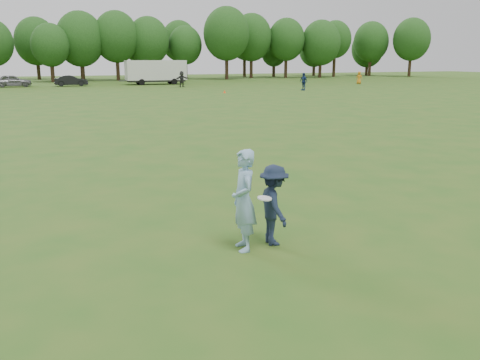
{
  "coord_description": "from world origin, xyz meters",
  "views": [
    {
      "loc": [
        -3.6,
        -8.72,
        3.57
      ],
      "look_at": [
        0.12,
        0.8,
        1.1
      ],
      "focal_mm": 38.0,
      "sensor_mm": 36.0,
      "label": 1
    }
  ],
  "objects_px": {
    "thrower": "(244,200)",
    "defender": "(274,205)",
    "player_far_b": "(304,82)",
    "player_far_d": "(182,79)",
    "field_cone": "(225,92)",
    "cargo_trailer": "(156,71)",
    "car_e": "(12,81)",
    "player_far_c": "(359,78)",
    "car_f": "(71,81)"
  },
  "relations": [
    {
      "from": "thrower",
      "to": "defender",
      "type": "bearing_deg",
      "value": 101.38
    },
    {
      "from": "player_far_b",
      "to": "player_far_d",
      "type": "distance_m",
      "value": 15.65
    },
    {
      "from": "field_cone",
      "to": "player_far_b",
      "type": "bearing_deg",
      "value": 5.07
    },
    {
      "from": "field_cone",
      "to": "cargo_trailer",
      "type": "xyz_separation_m",
      "value": [
        -2.92,
        19.46,
        1.63
      ]
    },
    {
      "from": "cargo_trailer",
      "to": "player_far_d",
      "type": "bearing_deg",
      "value": -77.57
    },
    {
      "from": "thrower",
      "to": "car_e",
      "type": "distance_m",
      "value": 61.44
    },
    {
      "from": "player_far_d",
      "to": "cargo_trailer",
      "type": "height_order",
      "value": "cargo_trailer"
    },
    {
      "from": "thrower",
      "to": "field_cone",
      "type": "relative_size",
      "value": 6.45
    },
    {
      "from": "defender",
      "to": "player_far_c",
      "type": "bearing_deg",
      "value": -30.77
    },
    {
      "from": "thrower",
      "to": "cargo_trailer",
      "type": "relative_size",
      "value": 0.22
    },
    {
      "from": "player_far_c",
      "to": "field_cone",
      "type": "xyz_separation_m",
      "value": [
        -23.37,
        -10.4,
        -0.71
      ]
    },
    {
      "from": "field_cone",
      "to": "player_far_d",
      "type": "bearing_deg",
      "value": 96.1
    },
    {
      "from": "player_far_d",
      "to": "player_far_b",
      "type": "bearing_deg",
      "value": -66.19
    },
    {
      "from": "defender",
      "to": "field_cone",
      "type": "xyz_separation_m",
      "value": [
        13.72,
        41.37,
        -0.64
      ]
    },
    {
      "from": "player_far_b",
      "to": "cargo_trailer",
      "type": "distance_m",
      "value": 22.44
    },
    {
      "from": "player_far_c",
      "to": "cargo_trailer",
      "type": "xyz_separation_m",
      "value": [
        -26.28,
        9.06,
        0.91
      ]
    },
    {
      "from": "player_far_c",
      "to": "car_e",
      "type": "distance_m",
      "value": 45.14
    },
    {
      "from": "defender",
      "to": "field_cone",
      "type": "relative_size",
      "value": 5.27
    },
    {
      "from": "car_e",
      "to": "player_far_c",
      "type": "bearing_deg",
      "value": -105.74
    },
    {
      "from": "player_far_b",
      "to": "player_far_c",
      "type": "bearing_deg",
      "value": 110.49
    },
    {
      "from": "thrower",
      "to": "cargo_trailer",
      "type": "distance_m",
      "value": 61.97
    },
    {
      "from": "defender",
      "to": "car_f",
      "type": "relative_size",
      "value": 0.39
    },
    {
      "from": "player_far_c",
      "to": "player_far_d",
      "type": "relative_size",
      "value": 0.88
    },
    {
      "from": "player_far_c",
      "to": "car_e",
      "type": "xyz_separation_m",
      "value": [
        -44.18,
        9.26,
        -0.11
      ]
    },
    {
      "from": "car_f",
      "to": "player_far_c",
      "type": "bearing_deg",
      "value": -101.2
    },
    {
      "from": "cargo_trailer",
      "to": "field_cone",
      "type": "bearing_deg",
      "value": -81.48
    },
    {
      "from": "thrower",
      "to": "car_f",
      "type": "relative_size",
      "value": 0.47
    },
    {
      "from": "field_cone",
      "to": "thrower",
      "type": "bearing_deg",
      "value": -109.13
    },
    {
      "from": "player_far_b",
      "to": "player_far_c",
      "type": "xyz_separation_m",
      "value": [
        13.76,
        9.55,
        -0.1
      ]
    },
    {
      "from": "thrower",
      "to": "player_far_d",
      "type": "bearing_deg",
      "value": 171.96
    },
    {
      "from": "car_e",
      "to": "player_far_d",
      "type": "bearing_deg",
      "value": -115.13
    },
    {
      "from": "player_far_c",
      "to": "player_far_b",
      "type": "bearing_deg",
      "value": 84.53
    },
    {
      "from": "player_far_c",
      "to": "field_cone",
      "type": "distance_m",
      "value": 25.59
    },
    {
      "from": "car_e",
      "to": "cargo_trailer",
      "type": "distance_m",
      "value": 17.92
    },
    {
      "from": "thrower",
      "to": "car_f",
      "type": "height_order",
      "value": "thrower"
    },
    {
      "from": "thrower",
      "to": "player_far_b",
      "type": "relative_size",
      "value": 1.0
    },
    {
      "from": "thrower",
      "to": "cargo_trailer",
      "type": "xyz_separation_m",
      "value": [
        11.46,
        60.89,
        0.81
      ]
    },
    {
      "from": "defender",
      "to": "player_far_b",
      "type": "relative_size",
      "value": 0.82
    },
    {
      "from": "defender",
      "to": "cargo_trailer",
      "type": "distance_m",
      "value": 61.79
    },
    {
      "from": "thrower",
      "to": "defender",
      "type": "relative_size",
      "value": 1.22
    },
    {
      "from": "player_far_b",
      "to": "player_far_c",
      "type": "distance_m",
      "value": 16.75
    },
    {
      "from": "player_far_b",
      "to": "cargo_trailer",
      "type": "bearing_deg",
      "value": -160.33
    },
    {
      "from": "defender",
      "to": "cargo_trailer",
      "type": "height_order",
      "value": "cargo_trailer"
    },
    {
      "from": "thrower",
      "to": "car_f",
      "type": "distance_m",
      "value": 60.61
    },
    {
      "from": "thrower",
      "to": "car_f",
      "type": "xyz_separation_m",
      "value": [
        0.45,
        60.61,
        -0.29
      ]
    },
    {
      "from": "thrower",
      "to": "player_far_d",
      "type": "height_order",
      "value": "player_far_d"
    },
    {
      "from": "player_far_c",
      "to": "field_cone",
      "type": "height_order",
      "value": "player_far_c"
    },
    {
      "from": "player_far_c",
      "to": "cargo_trailer",
      "type": "height_order",
      "value": "cargo_trailer"
    },
    {
      "from": "field_cone",
      "to": "cargo_trailer",
      "type": "bearing_deg",
      "value": 98.52
    },
    {
      "from": "player_far_b",
      "to": "defender",
      "type": "bearing_deg",
      "value": -43.19
    }
  ]
}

